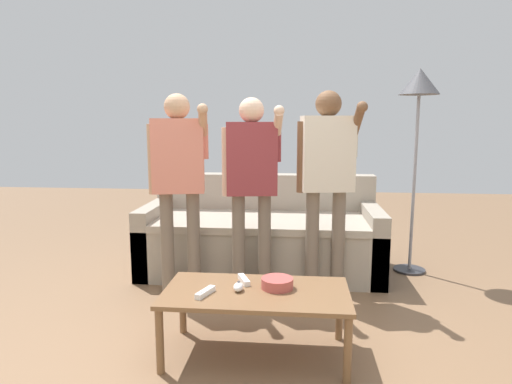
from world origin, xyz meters
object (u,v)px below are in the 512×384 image
at_px(player_left, 179,171).
at_px(player_center, 252,173).
at_px(game_remote_wand_far, 244,280).
at_px(snack_bowl, 277,283).
at_px(player_right, 327,169).
at_px(coffee_table, 256,298).
at_px(game_remote_nunchuk, 238,287).
at_px(game_remote_wand_near, 205,292).
at_px(floor_lamp, 419,97).
at_px(couch, 262,237).

bearing_deg(player_left, player_center, 4.60).
bearing_deg(player_center, game_remote_wand_far, -87.41).
distance_m(snack_bowl, player_right, 1.14).
height_order(coffee_table, game_remote_wand_far, game_remote_wand_far).
xyz_separation_m(game_remote_nunchuk, game_remote_wand_near, (-0.17, -0.08, -0.01)).
height_order(game_remote_wand_near, game_remote_wand_far, same).
distance_m(snack_bowl, floor_lamp, 2.22).
distance_m(player_center, game_remote_wand_far, 0.97).
xyz_separation_m(player_right, game_remote_wand_near, (-0.72, -1.08, -0.58)).
relative_size(player_center, game_remote_wand_near, 9.29).
distance_m(snack_bowl, player_left, 1.27).
bearing_deg(game_remote_wand_far, player_right, 58.36).
bearing_deg(player_left, coffee_table, -52.63).
height_order(game_remote_nunchuk, floor_lamp, floor_lamp).
xyz_separation_m(couch, coffee_table, (0.09, -1.53, 0.05)).
distance_m(game_remote_nunchuk, player_center, 1.09).
xyz_separation_m(couch, game_remote_wand_far, (0.01, -1.41, 0.11)).
distance_m(couch, player_center, 0.89).
height_order(coffee_table, player_center, player_center).
bearing_deg(player_left, floor_lamp, 20.47).
xyz_separation_m(coffee_table, player_right, (0.45, 0.99, 0.64)).
bearing_deg(coffee_table, game_remote_wand_far, 124.16).
xyz_separation_m(snack_bowl, game_remote_wand_near, (-0.39, -0.14, -0.01)).
relative_size(player_right, game_remote_wand_near, 9.61).
bearing_deg(couch, game_remote_wand_far, -89.68).
xyz_separation_m(coffee_table, floor_lamp, (1.25, 1.60, 1.20)).
bearing_deg(player_right, game_remote_wand_far, -121.64).
bearing_deg(player_right, coffee_table, -114.21).
bearing_deg(couch, game_remote_nunchuk, -90.22).
xyz_separation_m(couch, game_remote_nunchuk, (-0.01, -1.55, 0.12)).
height_order(game_remote_nunchuk, game_remote_wand_near, game_remote_nunchuk).
distance_m(player_left, game_remote_wand_far, 1.11).
distance_m(player_right, game_remote_wand_far, 1.17).
height_order(floor_lamp, player_right, floor_lamp).
relative_size(player_left, player_center, 1.02).
xyz_separation_m(player_right, game_remote_wand_far, (-0.53, -0.86, -0.58)).
relative_size(game_remote_wand_near, game_remote_wand_far, 1.03).
bearing_deg(coffee_table, game_remote_nunchuk, -171.93).
bearing_deg(couch, coffee_table, -86.48).
relative_size(floor_lamp, player_right, 1.14).
bearing_deg(player_center, snack_bowl, -74.69).
relative_size(player_right, game_remote_wand_far, 9.87).
height_order(couch, player_center, player_center).
bearing_deg(player_center, floor_lamp, 26.16).
xyz_separation_m(snack_bowl, game_remote_wand_far, (-0.20, 0.08, -0.01)).
bearing_deg(floor_lamp, snack_bowl, -126.14).
xyz_separation_m(coffee_table, game_remote_wand_near, (-0.28, -0.09, 0.06)).
bearing_deg(player_left, player_right, 5.52).
relative_size(couch, game_remote_nunchuk, 23.79).
distance_m(player_right, game_remote_wand_near, 1.42).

